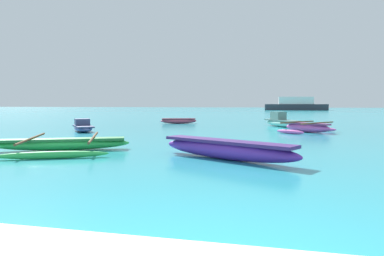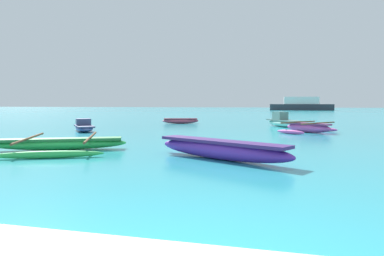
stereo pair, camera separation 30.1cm
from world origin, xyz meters
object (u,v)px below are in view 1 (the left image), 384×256
moored_boat_3 (63,144)px  distant_ferry (296,105)px  moored_boat_4 (281,121)px  moored_boat_0 (83,127)px  moored_boat_2 (226,149)px  moored_boat_5 (307,127)px  moored_boat_1 (179,121)px

moored_boat_3 → distant_ferry: 67.15m
moored_boat_4 → moored_boat_3: bearing=-60.0°
moored_boat_4 → distant_ferry: bearing=144.1°
moored_boat_0 → moored_boat_4: (10.13, 5.92, 0.10)m
moored_boat_2 → moored_boat_4: size_ratio=1.23×
distant_ferry → moored_boat_4: bearing=-95.1°
moored_boat_2 → moored_boat_4: (1.84, 13.11, 0.05)m
distant_ferry → moored_boat_2: bearing=-95.7°
moored_boat_5 → moored_boat_1: bearing=-176.0°
moored_boat_1 → moored_boat_2: bearing=-89.0°
moored_boat_3 → distant_ferry: size_ratio=0.35×
moored_boat_0 → moored_boat_5: size_ratio=0.71×
moored_boat_0 → moored_boat_1: (3.06, 7.73, -0.02)m
moored_boat_3 → moored_boat_5: 11.77m
moored_boat_3 → moored_boat_0: bearing=91.3°
moored_boat_3 → moored_boat_4: moored_boat_4 is taller
moored_boat_5 → distant_ferry: distant_ferry is taller
moored_boat_2 → moored_boat_3: 5.17m
moored_boat_0 → moored_boat_4: bearing=82.1°
moored_boat_2 → moored_boat_3: size_ratio=0.89×
moored_boat_2 → moored_boat_5: moored_boat_5 is taller
moored_boat_1 → distant_ferry: (11.87, 51.81, 0.93)m
moored_boat_1 → moored_boat_3: moored_boat_3 is taller
moored_boat_3 → moored_boat_2: bearing=-31.3°
moored_boat_2 → moored_boat_3: bearing=-158.2°
moored_boat_0 → moored_boat_1: 8.31m
moored_boat_1 → distant_ferry: distant_ferry is taller
distant_ferry → moored_boat_0: bearing=-104.1°
moored_boat_1 → moored_boat_2: 15.81m
moored_boat_2 → moored_boat_4: bearing=110.7°
moored_boat_2 → moored_boat_4: 13.24m
moored_boat_0 → distant_ferry: 61.39m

